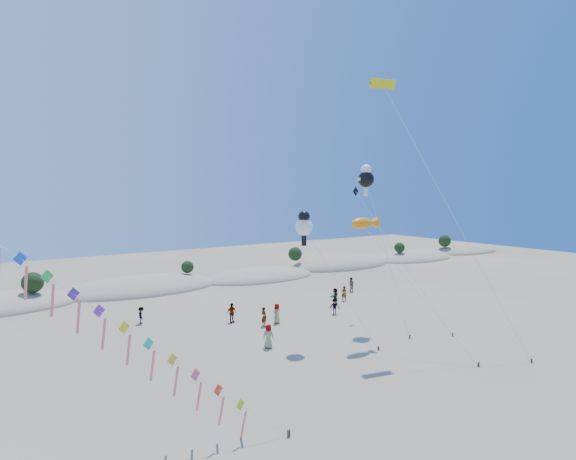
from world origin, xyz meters
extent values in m
ellipsoid|color=gray|center=(0.00, 45.30, 0.00)|extent=(19.00, 10.45, 3.40)
ellipsoid|color=#1B3814|center=(0.00, 45.30, 0.94)|extent=(15.20, 6.84, 0.76)
ellipsoid|color=gray|center=(16.00, 43.90, 0.00)|extent=(16.40, 9.02, 2.80)
ellipsoid|color=#1B3814|center=(16.00, 43.90, 0.77)|extent=(13.12, 5.90, 0.66)
ellipsoid|color=gray|center=(32.00, 45.70, 0.00)|extent=(18.00, 9.90, 3.80)
ellipsoid|color=#1B3814|center=(32.00, 45.70, 1.04)|extent=(14.40, 6.48, 0.72)
ellipsoid|color=gray|center=(48.00, 44.50, 0.00)|extent=(16.80, 9.24, 3.00)
ellipsoid|color=#1B3814|center=(48.00, 44.50, 0.83)|extent=(13.44, 6.05, 0.67)
ellipsoid|color=gray|center=(64.00, 45.90, 0.00)|extent=(17.60, 9.68, 3.20)
ellipsoid|color=#1B3814|center=(64.00, 45.90, 0.88)|extent=(14.08, 6.34, 0.70)
sphere|color=black|center=(-12.00, 43.40, 2.48)|extent=(2.20, 2.20, 2.20)
sphere|color=black|center=(6.00, 45.40, 2.24)|extent=(1.60, 1.60, 1.60)
sphere|color=black|center=(24.00, 46.80, 2.44)|extent=(2.10, 2.10, 2.10)
sphere|color=black|center=(44.00, 44.10, 2.32)|extent=(1.80, 1.80, 1.80)
sphere|color=black|center=(58.00, 45.60, 2.52)|extent=(2.30, 2.30, 2.30)
cube|color=#3F2D1E|center=(-5.06, 6.12, 0.17)|extent=(0.12, 0.12, 0.35)
cube|color=#C5DA19|center=(-7.23, 7.06, 1.84)|extent=(1.17, 0.46, 1.23)
cube|color=#F4676E|center=(-7.05, 7.11, 0.74)|extent=(0.19, 0.45, 1.55)
cube|color=#F7391B|center=(-8.19, 7.47, 2.66)|extent=(1.17, 0.46, 1.23)
cube|color=#F4676E|center=(-8.01, 7.52, 1.56)|extent=(0.19, 0.45, 1.55)
cube|color=#F64D71|center=(-9.15, 7.89, 3.47)|extent=(1.17, 0.46, 1.23)
cube|color=#F4676E|center=(-8.97, 7.94, 2.37)|extent=(0.19, 0.45, 1.55)
cube|color=yellow|center=(-10.11, 8.30, 4.29)|extent=(1.17, 0.46, 1.23)
cube|color=#F4676E|center=(-9.93, 8.35, 3.19)|extent=(0.19, 0.45, 1.55)
cube|color=#18BAB5|center=(-11.07, 8.71, 5.10)|extent=(1.17, 0.46, 1.23)
cube|color=#F4676E|center=(-10.89, 8.76, 4.00)|extent=(0.19, 0.45, 1.55)
cube|color=yellow|center=(-12.04, 9.13, 5.92)|extent=(1.17, 0.46, 1.23)
cube|color=#F4676E|center=(-11.86, 9.18, 4.82)|extent=(0.19, 0.45, 1.55)
cube|color=purple|center=(-13.00, 9.54, 6.73)|extent=(1.17, 0.46, 1.23)
cube|color=#F4676E|center=(-12.82, 9.59, 5.63)|extent=(0.19, 0.45, 1.55)
cube|color=#55269A|center=(-13.96, 9.96, 7.54)|extent=(1.17, 0.46, 1.23)
cube|color=#F4676E|center=(-13.78, 10.01, 6.44)|extent=(0.19, 0.45, 1.55)
cube|color=green|center=(-14.92, 10.37, 8.36)|extent=(1.17, 0.46, 1.23)
cube|color=#F4676E|center=(-14.74, 10.42, 7.26)|extent=(0.19, 0.45, 1.55)
cube|color=blue|center=(-15.88, 10.79, 9.17)|extent=(1.17, 0.46, 1.23)
cube|color=#F4676E|center=(-15.70, 10.84, 8.07)|extent=(0.19, 0.45, 1.55)
cube|color=#3F2D1E|center=(11.08, 6.54, 0.15)|extent=(0.10, 0.10, 0.30)
cylinder|color=silver|center=(9.77, 11.04, 4.74)|extent=(2.66, 9.03, 9.50)
ellipsoid|color=orange|center=(8.45, 15.54, 9.49)|extent=(2.09, 0.92, 0.92)
cone|color=orange|center=(9.62, 15.54, 9.49)|extent=(0.84, 0.84, 0.84)
cube|color=#3F2D1E|center=(7.83, 12.88, 0.15)|extent=(0.10, 0.10, 0.30)
cylinder|color=silver|center=(6.09, 15.30, 4.62)|extent=(3.52, 4.87, 9.25)
sphere|color=white|center=(4.34, 17.72, 9.24)|extent=(1.37, 1.37, 1.37)
sphere|color=black|center=(4.34, 17.72, 10.06)|extent=(0.92, 0.92, 0.92)
cube|color=black|center=(4.34, 17.72, 8.15)|extent=(0.35, 0.18, 0.80)
cube|color=#3F2D1E|center=(12.03, 13.50, 0.15)|extent=(0.10, 0.10, 0.30)
cylinder|color=silver|center=(12.15, 16.33, 6.55)|extent=(0.26, 5.67, 13.10)
sphere|color=black|center=(12.27, 19.15, 13.09)|extent=(1.44, 1.44, 1.44)
sphere|color=white|center=(12.27, 19.15, 13.96)|extent=(0.94, 0.94, 0.94)
cube|color=white|center=(12.27, 19.15, 11.97)|extent=(0.35, 0.18, 0.80)
cube|color=white|center=(11.57, 19.15, 13.09)|extent=(0.60, 0.15, 0.25)
cube|color=white|center=(12.97, 19.15, 13.09)|extent=(0.60, 0.15, 0.25)
cube|color=#3F2D1E|center=(14.82, 4.88, 0.15)|extent=(0.10, 0.10, 0.30)
cylinder|color=silver|center=(12.49, 10.03, 10.25)|extent=(4.70, 10.33, 20.50)
cube|color=yellow|center=(10.15, 15.18, 20.49)|extent=(2.24, 0.91, 0.79)
cube|color=black|center=(10.15, 15.20, 20.49)|extent=(2.16, 0.56, 0.19)
cube|color=#3F2D1E|center=(15.43, 11.90, 0.15)|extent=(0.10, 0.10, 0.30)
cylinder|color=silver|center=(14.70, 17.13, 6.01)|extent=(1.48, 10.49, 12.03)
cube|color=black|center=(13.97, 22.36, 12.02)|extent=(0.91, 0.27, 0.93)
imported|color=slate|center=(1.20, 18.02, 0.92)|extent=(1.01, 1.07, 1.84)
imported|color=slate|center=(5.51, 23.45, 0.90)|extent=(1.05, 0.98, 1.80)
imported|color=slate|center=(2.23, 26.02, 0.90)|extent=(1.11, 0.58, 1.80)
imported|color=slate|center=(11.98, 23.02, 0.76)|extent=(1.12, 1.06, 1.53)
imported|color=slate|center=(4.01, 23.26, 0.87)|extent=(0.49, 0.68, 1.74)
imported|color=slate|center=(16.43, 26.75, 0.83)|extent=(0.72, 0.66, 1.66)
imported|color=slate|center=(20.23, 29.84, 0.87)|extent=(0.74, 0.91, 1.74)
imported|color=slate|center=(14.50, 25.97, 0.89)|extent=(1.72, 1.10, 1.77)
imported|color=slate|center=(-4.75, 30.31, 0.77)|extent=(0.73, 1.07, 1.54)
camera|label=1|loc=(-17.91, -12.63, 12.10)|focal=30.00mm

